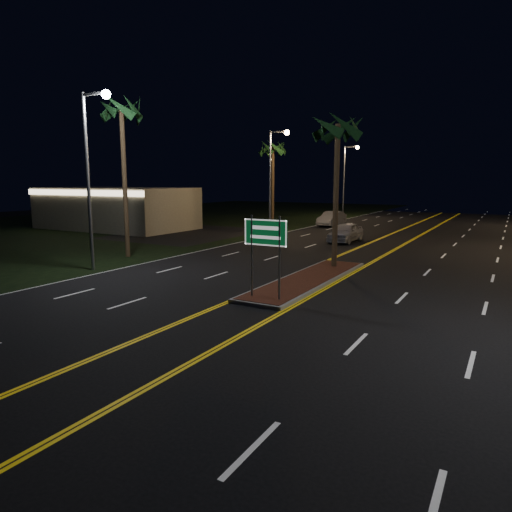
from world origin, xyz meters
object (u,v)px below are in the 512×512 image
Objects in this scene: median_island at (308,279)px; streetlight_left_mid at (274,169)px; highway_sign at (265,240)px; streetlight_left_far at (347,173)px; car_far at (332,217)px; palm_left_near at (121,112)px; palm_median at (338,128)px; streetlight_left_near at (92,160)px; palm_left_far at (273,149)px; car_near at (346,231)px; commercial_building at (116,208)px.

streetlight_left_mid reaches higher than median_island.
streetlight_left_far is at bearing 104.44° from highway_sign.
highway_sign is at bearing -72.67° from car_far.
highway_sign is at bearing -22.60° from palm_left_near.
median_island is at bearing -90.00° from palm_median.
streetlight_left_far is (0.00, 40.00, 0.00)m from streetlight_left_near.
streetlight_left_mid reaches higher than car_far.
palm_median is at bearing -53.82° from palm_left_far.
streetlight_left_far is at bearing 109.85° from car_near.
highway_sign is 0.36× the size of palm_left_far.
streetlight_left_far is at bearing 87.00° from palm_left_near.
streetlight_left_mid is at bearing 128.17° from palm_median.
streetlight_left_near is 1.02× the size of palm_left_far.
car_far is (-5.37, 11.54, 0.02)m from car_near.
palm_left_near is (-1.89, -36.00, 3.02)m from streetlight_left_far.
streetlight_left_mid is at bearing -90.00° from streetlight_left_far.
streetlight_left_near is 1.70× the size of car_far.
palm_left_far is at bearing 126.18° from palm_median.
streetlight_left_near is 12.55m from palm_median.
car_near is (7.53, -22.51, -4.79)m from streetlight_left_far.
palm_median is (10.61, -13.50, 1.62)m from streetlight_left_mid.
streetlight_left_near is (-10.61, -3.00, 5.57)m from median_island.
commercial_building is 28.18m from palm_median.
streetlight_left_near is 20.00m from streetlight_left_mid.
streetlight_left_near is at bearing -92.55° from car_far.
palm_left_far reaches higher than car_far.
palm_left_far is (-12.80, 25.20, 5.34)m from highway_sign.
commercial_building is 1.67× the size of streetlight_left_near.
median_island is at bearing 90.00° from highway_sign.
highway_sign is at bearing -75.56° from streetlight_left_far.
median_island is 1.93× the size of car_far.
streetlight_left_far reaches higher than median_island.
highway_sign is 23.93m from streetlight_left_mid.
median_island is 1.14× the size of streetlight_left_far.
commercial_building is 2.89× the size of car_near.
streetlight_left_far reaches higher than car_near.
streetlight_left_near is at bearing -111.96° from car_near.
palm_median reaches higher than median_island.
median_island is 25.76m from palm_left_far.
palm_left_far is (-2.19, 4.00, 2.09)m from streetlight_left_mid.
palm_median is 1.56× the size of car_far.
streetlight_left_mid is at bearing 14.61° from commercial_building.
streetlight_left_near reaches higher than car_near.
streetlight_left_mid is 20.00m from streetlight_left_far.
median_island is 8.00m from palm_median.
median_island is at bearing 15.78° from streetlight_left_near.
palm_left_near reaches higher than car_far.
highway_sign is at bearing -33.48° from commercial_building.
palm_median reaches higher than car_far.
commercial_building is 1.67× the size of streetlight_left_far.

